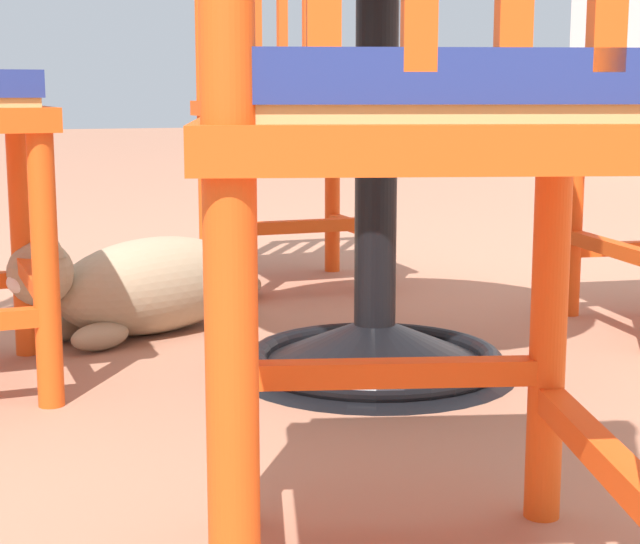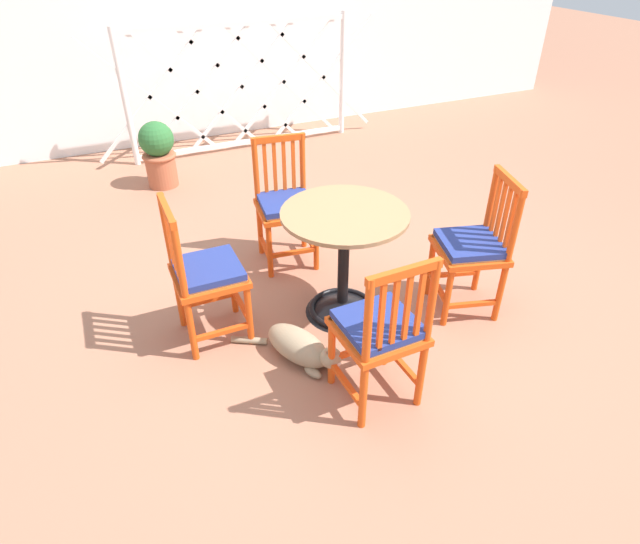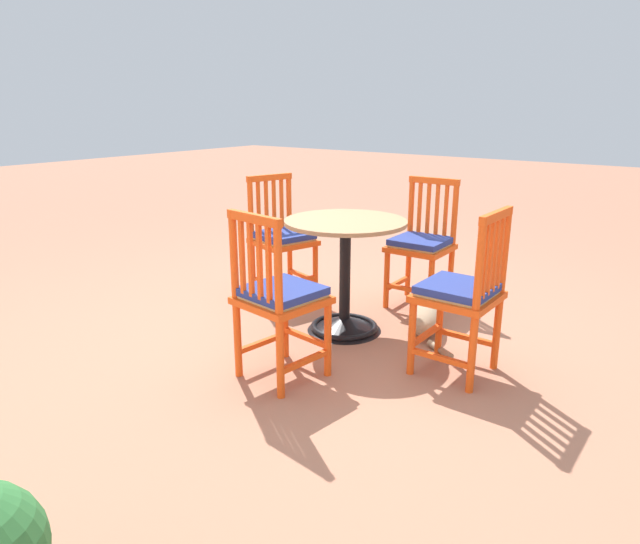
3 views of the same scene
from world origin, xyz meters
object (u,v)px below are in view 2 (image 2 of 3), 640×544
(orange_chair_near_fence, at_px, (473,248))
(orange_chair_by_planter, at_px, (286,206))
(cafe_table, at_px, (343,275))
(terracotta_planter, at_px, (159,153))
(tabby_cat, at_px, (302,348))
(orange_chair_facing_out, at_px, (205,274))
(orange_chair_tucked_in, at_px, (380,331))

(orange_chair_near_fence, bearing_deg, orange_chair_by_planter, 129.67)
(cafe_table, bearing_deg, terracotta_planter, 105.44)
(orange_chair_near_fence, relative_size, terracotta_planter, 1.47)
(cafe_table, xyz_separation_m, terracotta_planter, (-0.68, 2.48, 0.04))
(tabby_cat, distance_m, terracotta_planter, 2.82)
(cafe_table, relative_size, orange_chair_near_fence, 0.83)
(cafe_table, xyz_separation_m, orange_chair_facing_out, (-0.83, 0.13, 0.16))
(orange_chair_facing_out, distance_m, terracotta_planter, 2.36)
(orange_chair_tucked_in, height_order, orange_chair_near_fence, same)
(tabby_cat, bearing_deg, orange_chair_near_fence, 2.16)
(cafe_table, distance_m, orange_chair_tucked_in, 0.77)
(cafe_table, relative_size, orange_chair_by_planter, 0.83)
(tabby_cat, height_order, terracotta_planter, terracotta_planter)
(cafe_table, xyz_separation_m, orange_chair_near_fence, (0.76, -0.28, 0.16))
(cafe_table, xyz_separation_m, tabby_cat, (-0.42, -0.32, -0.19))
(orange_chair_tucked_in, relative_size, orange_chair_by_planter, 1.00)
(cafe_table, distance_m, orange_chair_facing_out, 0.85)
(cafe_table, relative_size, orange_chair_tucked_in, 0.83)
(orange_chair_facing_out, relative_size, orange_chair_tucked_in, 1.00)
(orange_chair_tucked_in, distance_m, tabby_cat, 0.60)
(tabby_cat, relative_size, terracotta_planter, 0.98)
(orange_chair_facing_out, relative_size, terracotta_planter, 1.47)
(tabby_cat, bearing_deg, orange_chair_tucked_in, -58.16)
(orange_chair_facing_out, bearing_deg, orange_chair_by_planter, 39.88)
(orange_chair_near_fence, xyz_separation_m, orange_chair_by_planter, (-0.85, 1.02, 0.00))
(orange_chair_tucked_in, bearing_deg, tabby_cat, 121.84)
(orange_chair_facing_out, xyz_separation_m, orange_chair_near_fence, (1.59, -0.40, 0.00))
(orange_chair_by_planter, height_order, terracotta_planter, orange_chair_by_planter)
(orange_chair_by_planter, bearing_deg, tabby_cat, -107.18)
(orange_chair_by_planter, relative_size, terracotta_planter, 1.47)
(orange_chair_by_planter, bearing_deg, cafe_table, -83.17)
(orange_chair_facing_out, xyz_separation_m, terracotta_planter, (0.14, 2.35, -0.12))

